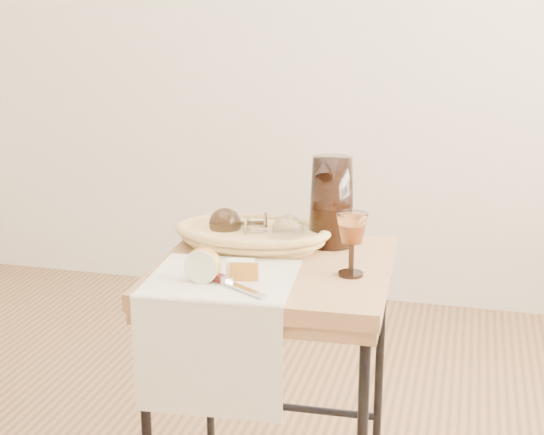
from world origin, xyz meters
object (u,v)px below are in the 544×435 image
(goblet_lying_a, at_px, (242,224))
(table_knife, at_px, (229,282))
(bread_basket, at_px, (253,237))
(apple_half, at_px, (204,264))
(tea_towel, at_px, (222,278))
(pitcher, at_px, (332,201))
(goblet_lying_b, at_px, (270,230))
(wine_goblet, at_px, (352,244))
(side_table, at_px, (274,395))

(goblet_lying_a, xyz_separation_m, table_knife, (0.07, -0.32, -0.04))
(bread_basket, bearing_deg, apple_half, -97.70)
(tea_towel, xyz_separation_m, pitcher, (0.19, 0.32, 0.11))
(goblet_lying_a, relative_size, goblet_lying_b, 1.02)
(tea_towel, relative_size, wine_goblet, 2.18)
(apple_half, bearing_deg, side_table, 52.73)
(wine_goblet, bearing_deg, goblet_lying_b, 149.50)
(goblet_lying_a, distance_m, wine_goblet, 0.36)
(bread_basket, relative_size, goblet_lying_a, 2.58)
(side_table, distance_m, goblet_lying_a, 0.44)
(table_knife, bearing_deg, bread_basket, 128.36)
(apple_half, bearing_deg, pitcher, 55.21)
(wine_goblet, distance_m, table_knife, 0.30)
(apple_half, xyz_separation_m, table_knife, (0.06, -0.02, -0.03))
(wine_goblet, bearing_deg, tea_towel, -159.87)
(side_table, distance_m, apple_half, 0.45)
(goblet_lying_b, bearing_deg, wine_goblet, -32.47)
(bread_basket, distance_m, wine_goblet, 0.32)
(bread_basket, bearing_deg, tea_towel, -91.25)
(bread_basket, xyz_separation_m, wine_goblet, (0.28, -0.16, 0.05))
(tea_towel, distance_m, goblet_lying_a, 0.28)
(wine_goblet, distance_m, apple_half, 0.34)
(side_table, relative_size, apple_half, 8.52)
(tea_towel, height_order, wine_goblet, wine_goblet)
(pitcher, xyz_separation_m, apple_half, (-0.22, -0.35, -0.07))
(bread_basket, height_order, goblet_lying_a, goblet_lying_a)
(pitcher, relative_size, table_knife, 1.31)
(side_table, xyz_separation_m, bread_basket, (-0.09, 0.12, 0.38))
(pitcher, distance_m, wine_goblet, 0.24)
(side_table, bearing_deg, apple_half, -124.65)
(goblet_lying_b, bearing_deg, bread_basket, 156.23)
(goblet_lying_a, height_order, pitcher, pitcher)
(goblet_lying_b, relative_size, apple_half, 1.64)
(table_knife, bearing_deg, side_table, 105.99)
(goblet_lying_b, xyz_separation_m, wine_goblet, (0.23, -0.13, 0.02))
(tea_towel, bearing_deg, side_table, 53.63)
(bread_basket, height_order, table_knife, bread_basket)
(side_table, distance_m, tea_towel, 0.39)
(side_table, height_order, goblet_lying_a, goblet_lying_a)
(bread_basket, relative_size, wine_goblet, 2.38)
(side_table, relative_size, goblet_lying_a, 5.08)
(pitcher, height_order, table_knife, pitcher)
(bread_basket, bearing_deg, pitcher, 17.56)
(side_table, bearing_deg, goblet_lying_b, 109.80)
(bread_basket, bearing_deg, goblet_lying_a, 151.79)
(goblet_lying_a, bearing_deg, apple_half, 69.76)
(apple_half, bearing_deg, wine_goblet, 20.40)
(goblet_lying_b, relative_size, table_knife, 0.66)
(pitcher, relative_size, apple_half, 3.28)
(apple_half, bearing_deg, goblet_lying_a, 87.65)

